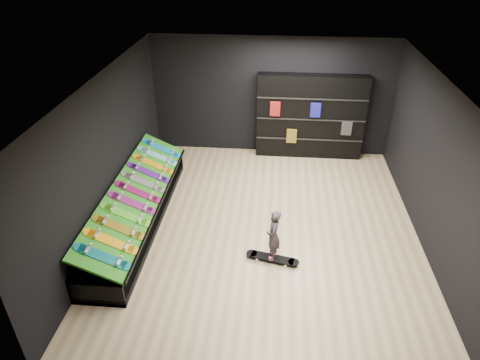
# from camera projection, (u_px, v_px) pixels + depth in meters

# --- Properties ---
(floor) EXTENTS (6.00, 7.00, 0.01)m
(floor) POSITION_uv_depth(u_px,v_px,m) (264.00, 229.00, 8.54)
(floor) COLOR tan
(floor) RESTS_ON ground
(ceiling) EXTENTS (6.00, 7.00, 0.01)m
(ceiling) POSITION_uv_depth(u_px,v_px,m) (269.00, 83.00, 7.00)
(ceiling) COLOR white
(ceiling) RESTS_ON ground
(wall_back) EXTENTS (6.00, 0.02, 3.00)m
(wall_back) POSITION_uv_depth(u_px,v_px,m) (271.00, 97.00, 10.76)
(wall_back) COLOR black
(wall_back) RESTS_ON ground
(wall_front) EXTENTS (6.00, 0.02, 3.00)m
(wall_front) POSITION_uv_depth(u_px,v_px,m) (255.00, 313.00, 4.78)
(wall_front) COLOR black
(wall_front) RESTS_ON ground
(wall_left) EXTENTS (0.02, 7.00, 3.00)m
(wall_left) POSITION_uv_depth(u_px,v_px,m) (106.00, 157.00, 8.00)
(wall_left) COLOR black
(wall_left) RESTS_ON ground
(wall_right) EXTENTS (0.02, 7.00, 3.00)m
(wall_right) POSITION_uv_depth(u_px,v_px,m) (436.00, 171.00, 7.54)
(wall_right) COLOR black
(wall_right) RESTS_ON ground
(display_rack) EXTENTS (0.90, 4.50, 0.50)m
(display_rack) POSITION_uv_depth(u_px,v_px,m) (138.00, 212.00, 8.61)
(display_rack) COLOR black
(display_rack) RESTS_ON ground
(turf_ramp) EXTENTS (0.92, 4.50, 0.46)m
(turf_ramp) POSITION_uv_depth(u_px,v_px,m) (138.00, 193.00, 8.37)
(turf_ramp) COLOR #1B6E11
(turf_ramp) RESTS_ON display_rack
(back_shelving) EXTENTS (2.68, 0.31, 2.14)m
(back_shelving) POSITION_uv_depth(u_px,v_px,m) (310.00, 117.00, 10.75)
(back_shelving) COLOR black
(back_shelving) RESTS_ON ground
(floor_skateboard) EXTENTS (1.00, 0.43, 0.09)m
(floor_skateboard) POSITION_uv_depth(u_px,v_px,m) (272.00, 259.00, 7.71)
(floor_skateboard) COLOR black
(floor_skateboard) RESTS_ON ground
(child) EXTENTS (0.17, 0.23, 0.59)m
(child) POSITION_uv_depth(u_px,v_px,m) (273.00, 244.00, 7.54)
(child) COLOR black
(child) RESTS_ON floor_skateboard
(display_board_0) EXTENTS (0.93, 0.22, 0.50)m
(display_board_0) POSITION_uv_depth(u_px,v_px,m) (103.00, 257.00, 6.73)
(display_board_0) COLOR #0C8C99
(display_board_0) RESTS_ON turf_ramp
(display_board_1) EXTENTS (0.93, 0.22, 0.50)m
(display_board_1) POSITION_uv_depth(u_px,v_px,m) (111.00, 241.00, 7.06)
(display_board_1) COLOR yellow
(display_board_1) RESTS_ON turf_ramp
(display_board_2) EXTENTS (0.93, 0.22, 0.50)m
(display_board_2) POSITION_uv_depth(u_px,v_px,m) (119.00, 227.00, 7.38)
(display_board_2) COLOR yellow
(display_board_2) RESTS_ON turf_ramp
(display_board_3) EXTENTS (0.93, 0.22, 0.50)m
(display_board_3) POSITION_uv_depth(u_px,v_px,m) (126.00, 215.00, 7.71)
(display_board_3) COLOR green
(display_board_3) RESTS_ON turf_ramp
(display_board_4) EXTENTS (0.93, 0.22, 0.50)m
(display_board_4) POSITION_uv_depth(u_px,v_px,m) (132.00, 203.00, 8.03)
(display_board_4) COLOR #2626BF
(display_board_4) RESTS_ON turf_ramp
(display_board_5) EXTENTS (0.93, 0.22, 0.50)m
(display_board_5) POSITION_uv_depth(u_px,v_px,m) (138.00, 192.00, 8.35)
(display_board_5) COLOR #E5198C
(display_board_5) RESTS_ON turf_ramp
(display_board_6) EXTENTS (0.93, 0.22, 0.50)m
(display_board_6) POSITION_uv_depth(u_px,v_px,m) (143.00, 182.00, 8.68)
(display_board_6) COLOR black
(display_board_6) RESTS_ON turf_ramp
(display_board_7) EXTENTS (0.93, 0.22, 0.50)m
(display_board_7) POSITION_uv_depth(u_px,v_px,m) (149.00, 173.00, 9.00)
(display_board_7) COLOR purple
(display_board_7) RESTS_ON turf_ramp
(display_board_8) EXTENTS (0.93, 0.22, 0.50)m
(display_board_8) POSITION_uv_depth(u_px,v_px,m) (153.00, 164.00, 9.33)
(display_board_8) COLOR orange
(display_board_8) RESTS_ON turf_ramp
(display_board_9) EXTENTS (0.93, 0.22, 0.50)m
(display_board_9) POSITION_uv_depth(u_px,v_px,m) (158.00, 156.00, 9.65)
(display_board_9) COLOR #0CB2E5
(display_board_9) RESTS_ON turf_ramp
(display_board_10) EXTENTS (0.93, 0.22, 0.50)m
(display_board_10) POSITION_uv_depth(u_px,v_px,m) (162.00, 148.00, 9.98)
(display_board_10) COLOR blue
(display_board_10) RESTS_ON turf_ramp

